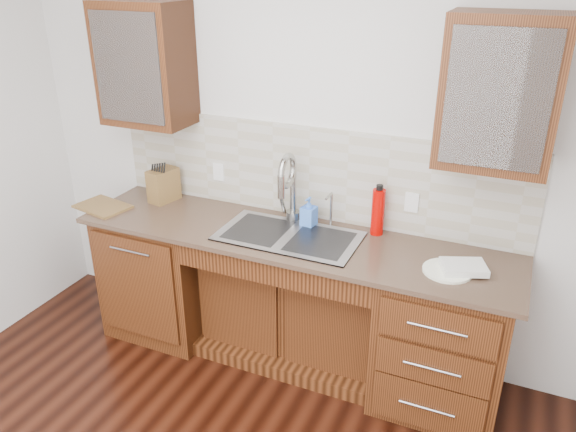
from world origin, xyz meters
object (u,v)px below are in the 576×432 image
at_px(soap_bottle, 309,212).
at_px(cutting_board, 103,207).
at_px(plate, 447,271).
at_px(knife_block, 164,185).
at_px(water_bottle, 378,212).

bearing_deg(soap_bottle, cutting_board, -159.76).
height_order(plate, cutting_board, cutting_board).
bearing_deg(cutting_board, knife_block, 41.28).
distance_m(plate, cutting_board, 2.25).
bearing_deg(soap_bottle, knife_block, -170.75).
bearing_deg(cutting_board, soap_bottle, 11.89).
bearing_deg(soap_bottle, plate, -6.48).
bearing_deg(water_bottle, knife_block, -176.93).
height_order(soap_bottle, water_bottle, water_bottle).
relative_size(plate, cutting_board, 0.76).
bearing_deg(knife_block, soap_bottle, 14.03).
relative_size(water_bottle, knife_block, 1.27).
height_order(water_bottle, cutting_board, water_bottle).
xyz_separation_m(soap_bottle, knife_block, (-1.06, -0.02, 0.02)).
distance_m(soap_bottle, knife_block, 1.06).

